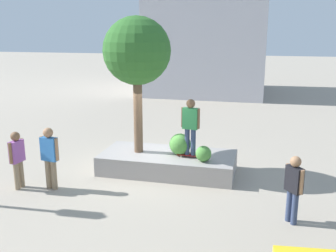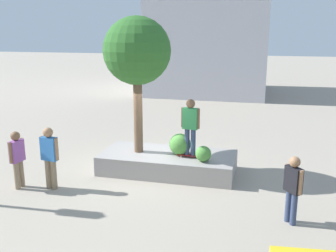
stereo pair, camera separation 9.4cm
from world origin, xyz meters
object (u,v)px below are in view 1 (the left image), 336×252
at_px(pedestrian_crossing, 50,154).
at_px(bystander_watching, 294,185).
at_px(skateboarder, 190,123).
at_px(planter_ledge, 168,163).
at_px(skateboard, 190,155).
at_px(passerby_with_bag, 17,156).
at_px(plaza_tree, 137,52).

bearing_deg(pedestrian_crossing, bystander_watching, 176.09).
bearing_deg(skateboarder, planter_ledge, -12.03).
bearing_deg(skateboard, passerby_with_bag, 25.24).
distance_m(skateboard, passerby_with_bag, 5.02).
xyz_separation_m(skateboarder, pedestrian_crossing, (3.63, 1.95, -0.64)).
xyz_separation_m(plaza_tree, passerby_with_bag, (2.84, 2.27, -2.79)).
distance_m(plaza_tree, skateboard, 3.53).
bearing_deg(passerby_with_bag, bystander_watching, 178.03).
xyz_separation_m(skateboard, skateboarder, (0.00, 0.00, 1.02)).
height_order(planter_ledge, pedestrian_crossing, pedestrian_crossing).
distance_m(skateboard, skateboarder, 1.02).
height_order(skateboard, skateboarder, skateboarder).
height_order(bystander_watching, passerby_with_bag, passerby_with_bag).
bearing_deg(planter_ledge, skateboard, 167.97).
relative_size(plaza_tree, skateboard, 5.23).
distance_m(plaza_tree, pedestrian_crossing, 3.93).
xyz_separation_m(skateboarder, bystander_watching, (-2.87, 2.39, -0.73)).
height_order(skateboarder, passerby_with_bag, skateboarder).
relative_size(planter_ledge, skateboarder, 2.43).
bearing_deg(pedestrian_crossing, passerby_with_bag, 11.74).
xyz_separation_m(plaza_tree, skateboard, (-1.70, 0.13, -3.09)).
relative_size(planter_ledge, skateboard, 5.21).
bearing_deg(bystander_watching, skateboarder, -39.80).
bearing_deg(skateboarder, skateboard, 180.00).
bearing_deg(skateboard, bystander_watching, 140.20).
distance_m(skateboard, pedestrian_crossing, 4.13).
xyz_separation_m(planter_ledge, bystander_watching, (-3.61, 2.55, 0.64)).
relative_size(skateboard, pedestrian_crossing, 0.45).
relative_size(plaza_tree, skateboarder, 2.44).
relative_size(plaza_tree, passerby_with_bag, 2.53).
bearing_deg(planter_ledge, passerby_with_bag, 31.13).
bearing_deg(bystander_watching, passerby_with_bag, -1.97).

